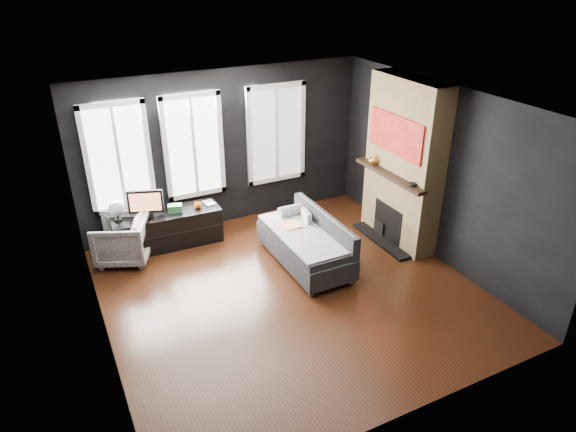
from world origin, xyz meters
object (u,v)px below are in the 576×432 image
sofa (305,241)px  book (204,198)px  mug (198,205)px  media_console (168,229)px  mantel_vase (374,159)px  monitor (145,202)px  armchair (122,238)px

sofa → book: bearing=125.1°
mug → book: (0.15, 0.09, 0.05)m
media_console → book: book is taller
mantel_vase → sofa: bearing=-163.4°
sofa → monitor: (-2.03, 1.53, 0.45)m
mug → mantel_vase: mantel_vase is taller
book → mug: bearing=-147.6°
armchair → mug: 1.29m
mug → mantel_vase: size_ratio=0.69×
armchair → monitor: monitor is taller
sofa → armchair: (-2.49, 1.35, 0.00)m
monitor → mantel_vase: bearing=2.1°
sofa → mantel_vase: 1.83m
sofa → book: book is taller
monitor → book: size_ratio=2.53×
sofa → monitor: 2.58m
sofa → monitor: bearing=142.8°
mantel_vase → monitor: bearing=163.1°
mug → book: book is taller
armchair → monitor: size_ratio=1.41×
sofa → mug: sofa is taller
book → media_console: bearing=-178.1°
mug → book: bearing=32.4°
media_console → mantel_vase: bearing=-16.0°
mug → book: 0.18m
sofa → book: (-1.08, 1.52, 0.31)m
sofa → mantel_vase: mantel_vase is taller
sofa → armchair: size_ratio=2.30×
sofa → media_console: (-1.74, 1.50, -0.09)m
armchair → monitor: 0.66m
sofa → media_console: 2.30m
armchair → mug: (1.26, 0.08, 0.26)m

